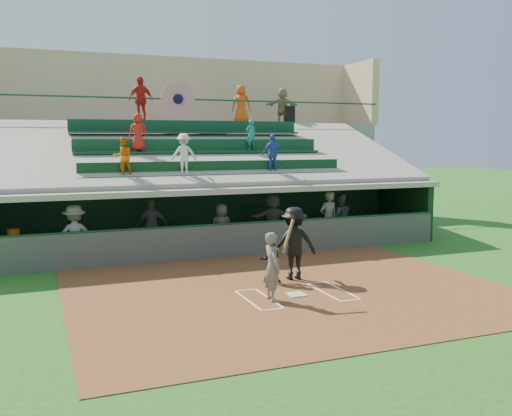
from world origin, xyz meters
name	(u,v)px	position (x,y,z in m)	size (l,w,h in m)	color
ground	(296,296)	(0.00, 0.00, 0.00)	(100.00, 100.00, 0.00)	#205718
dirt_slab	(288,290)	(0.00, 0.50, 0.01)	(11.00, 9.00, 0.02)	brown
home_plate	(296,294)	(0.00, 0.00, 0.04)	(0.43, 0.43, 0.03)	silver
batters_box_chalk	(296,295)	(0.00, 0.00, 0.02)	(2.65, 1.85, 0.01)	white
dugout_floor	(215,247)	(0.00, 6.75, 0.02)	(16.00, 3.50, 0.04)	gray
concourse_slab	(171,173)	(0.00, 13.50, 2.30)	(20.00, 3.00, 4.60)	gray
grandstand	(188,178)	(-0.01, 10.51, 2.26)	(20.40, 10.40, 7.80)	#4B504B
batter_at_plate	(272,266)	(-0.75, -0.22, 0.87)	(0.84, 0.73, 1.95)	#51534E
catcher	(270,260)	(-0.11, 1.44, 0.63)	(0.60, 0.47, 1.23)	black
home_umpire	(294,243)	(0.64, 1.54, 1.03)	(1.30, 0.75, 2.01)	black
dugout_bench	(200,235)	(-0.20, 8.08, 0.27)	(15.00, 0.45, 0.45)	brown
white_table	(15,253)	(-6.59, 6.17, 0.42)	(0.87, 0.65, 0.76)	white
water_cooler	(14,235)	(-6.62, 6.13, 0.98)	(0.36, 0.36, 0.36)	#E75D0D
dugout_player_a	(75,236)	(-4.88, 5.35, 0.98)	(1.21, 0.70, 1.88)	#5C605A
dugout_player_b	(152,225)	(-2.24, 6.86, 0.94)	(1.05, 0.44, 1.79)	#5E615B
dugout_player_c	(222,227)	(0.05, 6.14, 0.85)	(0.79, 0.51, 1.61)	#50534E
dugout_player_d	(273,219)	(2.19, 6.63, 0.97)	(1.72, 0.55, 1.85)	#61645F
dugout_player_e	(328,218)	(3.93, 5.57, 1.03)	(0.72, 0.47, 1.98)	#585B55
dugout_player_f	(340,217)	(4.82, 6.27, 0.93)	(0.87, 0.67, 1.78)	#51544F
trash_bin	(289,115)	(5.45, 12.30, 5.01)	(0.55, 0.55, 0.82)	black
concourse_staff_a	(141,99)	(-1.59, 12.00, 5.55)	(1.11, 0.46, 1.90)	#B21F14
concourse_staff_b	(241,104)	(3.22, 12.82, 5.49)	(0.87, 0.57, 1.78)	#D1490C
concourse_staff_c	(282,106)	(5.47, 13.17, 5.47)	(1.62, 0.52, 1.75)	tan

